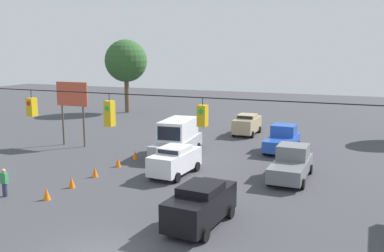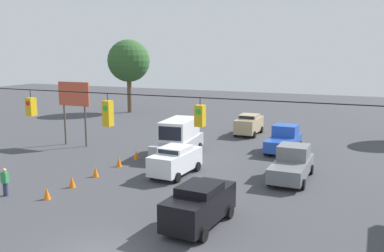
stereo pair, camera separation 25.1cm
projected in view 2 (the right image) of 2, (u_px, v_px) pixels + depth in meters
The scene contains 16 objects.
overhead_signal_span at pixel (109, 143), 17.34m from camera, with size 21.40×0.38×7.30m.
pickup_truck_blue_oncoming_deep at pixel (284, 140), 34.78m from camera, with size 2.35×5.14×2.12m.
pickup_truck_grey_oncoming_far at pixel (292, 164), 27.24m from camera, with size 2.27×5.37×2.12m.
box_truck_silver_withflow_far at pixel (179, 138), 33.50m from camera, with size 2.92×6.75×2.81m.
sedan_black_crossing_near at pixel (200, 204), 19.89m from camera, with size 2.28×4.70×2.00m.
sedan_white_withflow_mid at pixel (176, 160), 28.14m from camera, with size 2.23×4.53×1.93m.
sedan_tan_withflow_deep at pixel (249, 124), 41.73m from camera, with size 2.08×4.38×2.01m.
traffic_cone_nearest at pixel (47, 193), 23.57m from camera, with size 0.41×0.41×0.69m, color orange.
traffic_cone_second at pixel (72, 182), 25.65m from camera, with size 0.41×0.41×0.69m, color orange.
traffic_cone_third at pixel (96, 172), 27.82m from camera, with size 0.41×0.41×0.69m, color orange.
traffic_cone_fourth at pixel (119, 162), 30.28m from camera, with size 0.41×0.41×0.69m, color orange.
traffic_cone_fifth at pixel (136, 155), 32.28m from camera, with size 0.41×0.41×0.69m, color orange.
traffic_cone_farthest at pixel (153, 148), 34.76m from camera, with size 0.41×0.41×0.69m, color orange.
roadside_billboard at pixel (74, 100), 36.50m from camera, with size 3.14×0.16×5.50m.
pedestrian at pixel (5, 182), 24.08m from camera, with size 0.40×0.28×1.60m.
tree_horizon_left at pixel (129, 61), 56.07m from camera, with size 5.54×5.54×9.59m.
Camera 2 is at (-9.85, 12.95, 8.09)m, focal length 40.00 mm.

